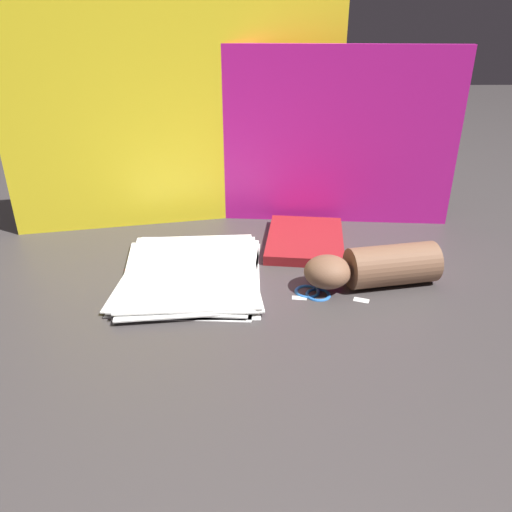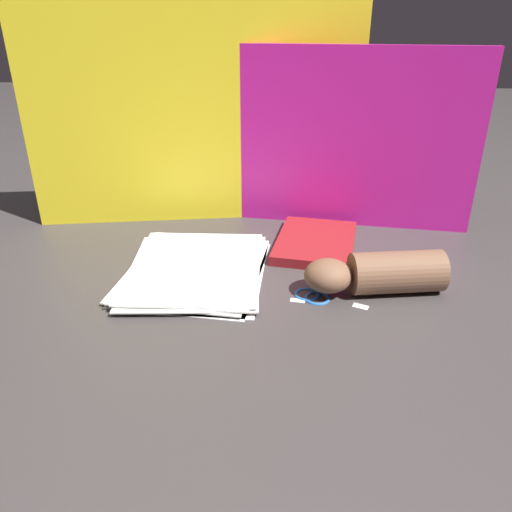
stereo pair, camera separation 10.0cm
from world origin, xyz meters
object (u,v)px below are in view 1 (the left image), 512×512
(hand_forearm, at_px, (376,267))
(book_closed, at_px, (307,240))
(scissors, at_px, (320,286))
(paper_stack, at_px, (193,273))

(hand_forearm, bearing_deg, book_closed, 119.55)
(book_closed, height_order, scissors, book_closed)
(paper_stack, height_order, book_closed, book_closed)
(paper_stack, height_order, hand_forearm, hand_forearm)
(paper_stack, relative_size, book_closed, 1.39)
(paper_stack, distance_m, hand_forearm, 0.38)
(paper_stack, bearing_deg, hand_forearm, -7.14)
(scissors, bearing_deg, book_closed, 91.11)
(paper_stack, distance_m, book_closed, 0.30)
(paper_stack, distance_m, scissors, 0.27)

